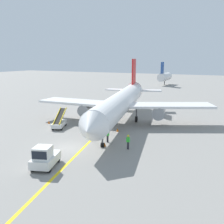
# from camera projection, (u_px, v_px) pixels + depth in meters

# --- Properties ---
(ground_plane) EXTENTS (300.00, 300.00, 0.00)m
(ground_plane) POSITION_uv_depth(u_px,v_px,m) (67.00, 148.00, 31.44)
(ground_plane) COLOR gray
(taxi_line_yellow) EXTENTS (20.72, 77.42, 0.01)m
(taxi_line_yellow) POSITION_uv_depth(u_px,v_px,m) (94.00, 138.00, 35.53)
(taxi_line_yellow) COLOR yellow
(taxi_line_yellow) RESTS_ON ground
(airliner) EXTENTS (27.88, 34.85, 10.10)m
(airliner) POSITION_uv_depth(u_px,v_px,m) (121.00, 102.00, 42.59)
(airliner) COLOR white
(airliner) RESTS_ON ground
(pushback_tug) EXTENTS (3.00, 4.03, 2.20)m
(pushback_tug) POSITION_uv_depth(u_px,v_px,m) (45.00, 157.00, 25.69)
(pushback_tug) COLOR silver
(pushback_tug) RESTS_ON ground
(baggage_tug_near_wing) EXTENTS (2.31, 2.73, 2.10)m
(baggage_tug_near_wing) POSITION_uv_depth(u_px,v_px,m) (86.00, 113.00, 46.78)
(baggage_tug_near_wing) COLOR silver
(baggage_tug_near_wing) RESTS_ON ground
(belt_loader_forward_hold) EXTENTS (3.17, 5.08, 2.59)m
(belt_loader_forward_hold) POSITION_uv_depth(u_px,v_px,m) (59.00, 122.00, 40.59)
(belt_loader_forward_hold) COLOR silver
(belt_loader_forward_hold) RESTS_ON ground
(ground_crew_marshaller) EXTENTS (0.36, 0.24, 1.70)m
(ground_crew_marshaller) POSITION_uv_depth(u_px,v_px,m) (108.00, 135.00, 33.45)
(ground_crew_marshaller) COLOR #26262D
(ground_crew_marshaller) RESTS_ON ground
(ground_crew_wing_walker) EXTENTS (0.36, 0.24, 1.70)m
(ground_crew_wing_walker) POSITION_uv_depth(u_px,v_px,m) (128.00, 141.00, 30.90)
(ground_crew_wing_walker) COLOR #26262D
(ground_crew_wing_walker) RESTS_ON ground
(safety_cone_nose_left) EXTENTS (0.36, 0.36, 0.44)m
(safety_cone_nose_left) POSITION_uv_depth(u_px,v_px,m) (87.00, 130.00, 38.37)
(safety_cone_nose_left) COLOR orange
(safety_cone_nose_left) RESTS_ON ground
(safety_cone_nose_right) EXTENTS (0.36, 0.36, 0.44)m
(safety_cone_nose_right) POSITION_uv_depth(u_px,v_px,m) (105.00, 144.00, 32.02)
(safety_cone_nose_right) COLOR orange
(safety_cone_nose_right) RESTS_ON ground
(safety_cone_wingtip_left) EXTENTS (0.36, 0.36, 0.44)m
(safety_cone_wingtip_left) POSITION_uv_depth(u_px,v_px,m) (49.00, 122.00, 43.13)
(safety_cone_wingtip_left) COLOR orange
(safety_cone_wingtip_left) RESTS_ON ground
(safety_cone_wingtip_right) EXTENTS (0.36, 0.36, 0.44)m
(safety_cone_wingtip_right) POSITION_uv_depth(u_px,v_px,m) (58.00, 115.00, 48.72)
(safety_cone_wingtip_right) COLOR orange
(safety_cone_wingtip_right) RESTS_ON ground
(safety_cone_tail_area) EXTENTS (0.36, 0.36, 0.44)m
(safety_cone_tail_area) POSITION_uv_depth(u_px,v_px,m) (118.00, 130.00, 38.50)
(safety_cone_tail_area) COLOR orange
(safety_cone_tail_area) RESTS_ON ground
(distant_aircraft_far_left) EXTENTS (3.00, 10.10, 8.80)m
(distant_aircraft_far_left) POSITION_uv_depth(u_px,v_px,m) (165.00, 77.00, 104.35)
(distant_aircraft_far_left) COLOR silver
(distant_aircraft_far_left) RESTS_ON ground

